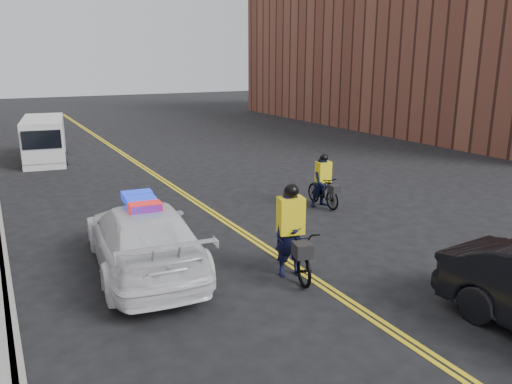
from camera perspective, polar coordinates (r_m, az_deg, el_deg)
The scene contains 8 objects.
ground at distance 11.99m, azimuth 4.03°, elevation -8.26°, with size 120.00×120.00×0.00m, color black.
center_line_left at distance 18.85m, azimuth -9.24°, elevation 0.28°, with size 0.10×60.00×0.01m, color yellow.
center_line_right at distance 18.90m, azimuth -8.79°, elevation 0.34°, with size 0.10×60.00×0.01m, color yellow.
building_across at distance 39.06m, azimuth 18.06°, elevation 15.41°, with size 12.00×30.00×11.00m, color brown.
police_cruiser at distance 11.70m, azimuth -12.77°, elevation -5.04°, with size 2.71×5.60×1.73m.
cargo_van at distance 25.71m, azimuth -23.02°, elevation 5.44°, with size 2.41×5.04×2.03m.
cyclist_near at distance 11.18m, azimuth 3.95°, elevation -5.95°, with size 1.21×2.28×2.12m.
cyclist_far at distance 16.49m, azimuth 7.67°, elevation 0.70°, with size 0.80×1.75×1.76m.
Camera 1 is at (-5.94, -9.28, 4.72)m, focal length 35.00 mm.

